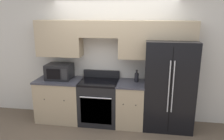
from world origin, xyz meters
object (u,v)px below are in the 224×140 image
Objects in this scene: microwave at (59,71)px; bottle at (137,77)px; oven_range at (99,102)px; refrigerator at (169,85)px.

bottle is at bearing 1.57° from microwave.
oven_range is at bearing -173.45° from bottle.
refrigerator is 3.40× the size of microwave.
refrigerator reaches higher than oven_range.
oven_range is 1.46m from refrigerator.
microwave is (-0.85, 0.04, 0.61)m from oven_range.
oven_range is at bearing -177.52° from refrigerator.
refrigerator is at bearing 2.48° from oven_range.
refrigerator is at bearing -2.44° from bottle.
refrigerator is 7.16× the size of bottle.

